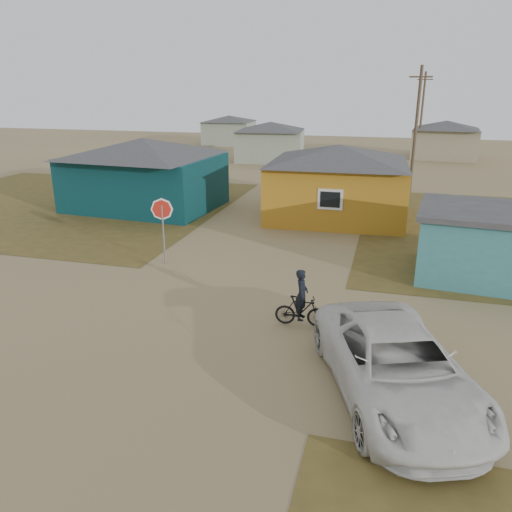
{
  "coord_description": "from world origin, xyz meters",
  "views": [
    {
      "loc": [
        5.18,
        -12.49,
        6.81
      ],
      "look_at": [
        0.99,
        3.0,
        1.3
      ],
      "focal_mm": 35.0,
      "sensor_mm": 36.0,
      "label": 1
    }
  ],
  "objects": [
    {
      "name": "house_pale_west",
      "position": [
        -6.0,
        34.0,
        1.86
      ],
      "size": [
        7.04,
        6.15,
        3.6
      ],
      "color": "gray",
      "rests_on": "ground"
    },
    {
      "name": "stop_sign",
      "position": [
        -3.31,
        4.84,
        1.95
      ],
      "size": [
        0.87,
        0.15,
        2.67
      ],
      "color": "gray",
      "rests_on": "ground"
    },
    {
      "name": "cyclist",
      "position": [
        2.96,
        0.83,
        0.65
      ],
      "size": [
        1.59,
        0.58,
        1.77
      ],
      "color": "black",
      "rests_on": "ground"
    },
    {
      "name": "house_pale_north",
      "position": [
        -14.0,
        46.0,
        1.75
      ],
      "size": [
        6.28,
        5.81,
        3.4
      ],
      "color": "gray",
      "rests_on": "ground"
    },
    {
      "name": "ground",
      "position": [
        0.0,
        0.0,
        0.0
      ],
      "size": [
        120.0,
        120.0,
        0.0
      ],
      "primitive_type": "plane",
      "color": "#8C7851"
    },
    {
      "name": "house_yellow",
      "position": [
        2.5,
        14.0,
        2.0
      ],
      "size": [
        7.72,
        6.76,
        3.9
      ],
      "color": "#B3781B",
      "rests_on": "ground"
    },
    {
      "name": "utility_pole_near",
      "position": [
        6.5,
        22.0,
        4.14
      ],
      "size": [
        1.4,
        0.2,
        8.0
      ],
      "color": "brown",
      "rests_on": "ground"
    },
    {
      "name": "shed_turquoise",
      "position": [
        9.5,
        6.5,
        1.31
      ],
      "size": [
        6.71,
        4.93,
        2.6
      ],
      "color": "teal",
      "rests_on": "ground"
    },
    {
      "name": "house_beige_east",
      "position": [
        10.0,
        40.0,
        1.86
      ],
      "size": [
        6.95,
        6.05,
        3.6
      ],
      "color": "gray",
      "rests_on": "ground"
    },
    {
      "name": "grass_nw",
      "position": [
        -14.0,
        13.0,
        0.01
      ],
      "size": [
        20.0,
        18.0,
        0.0
      ],
      "primitive_type": "cube",
      "color": "brown",
      "rests_on": "ground"
    },
    {
      "name": "vehicle",
      "position": [
        5.67,
        -2.18,
        0.82
      ],
      "size": [
        4.63,
        6.49,
        1.64
      ],
      "primitive_type": "imported",
      "rotation": [
        0.0,
        0.0,
        0.36
      ],
      "color": "silver",
      "rests_on": "ground"
    },
    {
      "name": "utility_pole_far",
      "position": [
        7.5,
        38.0,
        4.14
      ],
      "size": [
        1.4,
        0.2,
        8.0
      ],
      "color": "brown",
      "rests_on": "ground"
    },
    {
      "name": "house_teal",
      "position": [
        -8.5,
        13.5,
        2.05
      ],
      "size": [
        8.93,
        7.08,
        4.0
      ],
      "color": "#092E32",
      "rests_on": "ground"
    }
  ]
}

